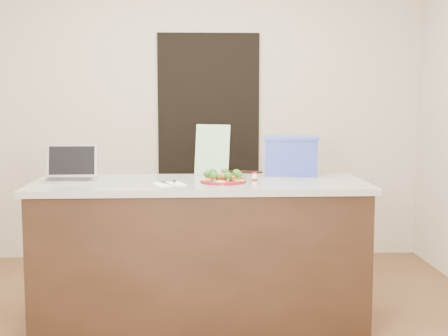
{
  "coord_description": "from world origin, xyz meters",
  "views": [
    {
      "loc": [
        -0.04,
        -3.58,
        1.44
      ],
      "look_at": [
        0.15,
        0.2,
        1.01
      ],
      "focal_mm": 50.0,
      "sensor_mm": 36.0,
      "label": 1
    }
  ],
  "objects_px": {
    "laptop": "(70,171)",
    "chair": "(237,223)",
    "blue_box": "(291,155)",
    "yogurt_bottle": "(255,179)",
    "island": "(200,253)",
    "napkin": "(169,184)",
    "plate": "(223,181)"
  },
  "relations": [
    {
      "from": "laptop",
      "to": "chair",
      "type": "bearing_deg",
      "value": 29.3
    },
    {
      "from": "laptop",
      "to": "chair",
      "type": "distance_m",
      "value": 1.35
    },
    {
      "from": "laptop",
      "to": "blue_box",
      "type": "relative_size",
      "value": 0.81
    },
    {
      "from": "blue_box",
      "to": "laptop",
      "type": "bearing_deg",
      "value": -163.72
    },
    {
      "from": "yogurt_bottle",
      "to": "island",
      "type": "bearing_deg",
      "value": 160.51
    },
    {
      "from": "blue_box",
      "to": "yogurt_bottle",
      "type": "bearing_deg",
      "value": -116.66
    },
    {
      "from": "island",
      "to": "chair",
      "type": "height_order",
      "value": "island"
    },
    {
      "from": "yogurt_bottle",
      "to": "blue_box",
      "type": "height_order",
      "value": "blue_box"
    },
    {
      "from": "island",
      "to": "yogurt_bottle",
      "type": "height_order",
      "value": "yogurt_bottle"
    },
    {
      "from": "yogurt_bottle",
      "to": "chair",
      "type": "height_order",
      "value": "yogurt_bottle"
    },
    {
      "from": "napkin",
      "to": "yogurt_bottle",
      "type": "height_order",
      "value": "yogurt_bottle"
    },
    {
      "from": "blue_box",
      "to": "chair",
      "type": "bearing_deg",
      "value": 135.47
    },
    {
      "from": "blue_box",
      "to": "plate",
      "type": "bearing_deg",
      "value": -134.96
    },
    {
      "from": "chair",
      "to": "yogurt_bottle",
      "type": "bearing_deg",
      "value": -72.64
    },
    {
      "from": "napkin",
      "to": "yogurt_bottle",
      "type": "relative_size",
      "value": 2.42
    },
    {
      "from": "yogurt_bottle",
      "to": "chair",
      "type": "xyz_separation_m",
      "value": [
        -0.04,
        0.84,
        -0.44
      ]
    },
    {
      "from": "yogurt_bottle",
      "to": "blue_box",
      "type": "relative_size",
      "value": 0.18
    },
    {
      "from": "blue_box",
      "to": "chair",
      "type": "height_order",
      "value": "blue_box"
    },
    {
      "from": "plate",
      "to": "chair",
      "type": "xyz_separation_m",
      "value": [
        0.14,
        0.78,
        -0.43
      ]
    },
    {
      "from": "island",
      "to": "napkin",
      "type": "xyz_separation_m",
      "value": [
        -0.19,
        -0.14,
        0.46
      ]
    },
    {
      "from": "chair",
      "to": "blue_box",
      "type": "bearing_deg",
      "value": -38.45
    },
    {
      "from": "island",
      "to": "laptop",
      "type": "distance_m",
      "value": 0.97
    },
    {
      "from": "laptop",
      "to": "blue_box",
      "type": "xyz_separation_m",
      "value": [
        1.42,
        0.2,
        0.07
      ]
    },
    {
      "from": "island",
      "to": "chair",
      "type": "bearing_deg",
      "value": 68.52
    },
    {
      "from": "island",
      "to": "chair",
      "type": "xyz_separation_m",
      "value": [
        0.28,
        0.72,
        0.04
      ]
    },
    {
      "from": "island",
      "to": "napkin",
      "type": "relative_size",
      "value": 12.2
    },
    {
      "from": "chair",
      "to": "laptop",
      "type": "bearing_deg",
      "value": -135.65
    },
    {
      "from": "napkin",
      "to": "chair",
      "type": "height_order",
      "value": "napkin"
    },
    {
      "from": "napkin",
      "to": "chair",
      "type": "distance_m",
      "value": 1.07
    },
    {
      "from": "yogurt_bottle",
      "to": "blue_box",
      "type": "bearing_deg",
      "value": 55.11
    },
    {
      "from": "chair",
      "to": "plate",
      "type": "bearing_deg",
      "value": -86.01
    },
    {
      "from": "yogurt_bottle",
      "to": "laptop",
      "type": "bearing_deg",
      "value": 169.79
    }
  ]
}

